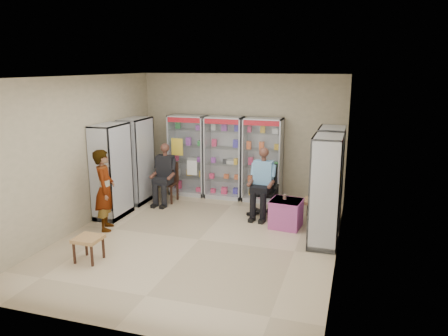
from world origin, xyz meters
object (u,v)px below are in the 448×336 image
(wooden_chair, at_px, (167,182))
(standing_man, at_px, (105,190))
(woven_stool_b, at_px, (89,249))
(cabinet_right_far, at_px, (330,177))
(cabinet_back_mid, at_px, (224,158))
(cabinet_right_near, at_px, (325,191))
(cabinet_back_right, at_px, (263,160))
(seated_shopkeeper, at_px, (264,184))
(pink_trunk, at_px, (286,214))
(cabinet_left_near, at_px, (112,171))
(woven_stool_a, at_px, (312,210))
(cabinet_left_far, at_px, (137,161))
(cabinet_back_left, at_px, (188,155))
(office_chair, at_px, (264,190))

(wooden_chair, xyz_separation_m, standing_man, (-0.40, -2.03, 0.34))
(woven_stool_b, bearing_deg, cabinet_right_far, 39.21)
(cabinet_back_mid, height_order, wooden_chair, cabinet_back_mid)
(cabinet_right_near, bearing_deg, cabinet_back_mid, 49.16)
(cabinet_back_right, height_order, cabinet_right_far, same)
(cabinet_right_far, height_order, cabinet_right_near, same)
(seated_shopkeeper, xyz_separation_m, pink_trunk, (0.59, -0.55, -0.42))
(pink_trunk, bearing_deg, seated_shopkeeper, 137.06)
(cabinet_right_near, xyz_separation_m, cabinet_left_near, (-4.46, 0.20, 0.00))
(cabinet_right_near, height_order, woven_stool_a, cabinet_right_near)
(cabinet_back_right, distance_m, cabinet_left_far, 2.98)
(cabinet_right_near, bearing_deg, cabinet_back_right, 36.16)
(cabinet_back_left, xyz_separation_m, cabinet_left_near, (-0.93, -2.03, 0.00))
(cabinet_right_far, xyz_separation_m, office_chair, (-1.38, 0.14, -0.45))
(cabinet_back_right, bearing_deg, cabinet_left_near, -144.35)
(office_chair, height_order, woven_stool_b, office_chair)
(cabinet_right_far, relative_size, standing_man, 1.24)
(wooden_chair, height_order, seated_shopkeeper, seated_shopkeeper)
(cabinet_back_left, bearing_deg, cabinet_right_far, -17.75)
(seated_shopkeeper, bearing_deg, cabinet_back_right, 107.90)
(cabinet_back_mid, bearing_deg, standing_man, -120.12)
(cabinet_back_left, bearing_deg, cabinet_back_mid, 0.00)
(cabinet_back_right, bearing_deg, wooden_chair, -161.25)
(cabinet_back_left, xyz_separation_m, standing_man, (-0.65, -2.76, -0.19))
(cabinet_back_mid, xyz_separation_m, standing_man, (-1.60, -2.76, -0.19))
(cabinet_back_left, relative_size, standing_man, 1.24)
(seated_shopkeeper, bearing_deg, woven_stool_a, 5.23)
(cabinet_back_mid, distance_m, woven_stool_a, 2.59)
(cabinet_left_far, height_order, office_chair, cabinet_left_far)
(cabinet_back_right, xyz_separation_m, cabinet_left_far, (-2.83, -0.93, 0.00))
(seated_shopkeeper, bearing_deg, pink_trunk, -38.75)
(cabinet_back_mid, relative_size, woven_stool_b, 4.76)
(seated_shopkeeper, bearing_deg, cabinet_right_near, -36.74)
(cabinet_back_mid, xyz_separation_m, seated_shopkeeper, (1.20, -1.04, -0.29))
(pink_trunk, height_order, standing_man, standing_man)
(cabinet_left_far, xyz_separation_m, woven_stool_a, (4.13, -0.09, -0.78))
(cabinet_back_left, distance_m, office_chair, 2.41)
(cabinet_right_far, distance_m, standing_man, 4.49)
(cabinet_right_near, xyz_separation_m, cabinet_left_far, (-4.46, 1.30, 0.00))
(cabinet_right_near, bearing_deg, pink_trunk, 50.67)
(pink_trunk, relative_size, woven_stool_a, 1.33)
(cabinet_left_far, xyz_separation_m, woven_stool_b, (0.79, -3.19, -0.79))
(cabinet_back_mid, relative_size, wooden_chair, 2.13)
(cabinet_back_mid, distance_m, pink_trunk, 2.50)
(seated_shopkeeper, height_order, woven_stool_b, seated_shopkeeper)
(wooden_chair, bearing_deg, seated_shopkeeper, -7.26)
(seated_shopkeeper, height_order, pink_trunk, seated_shopkeeper)
(pink_trunk, relative_size, standing_man, 0.36)
(pink_trunk, bearing_deg, woven_stool_a, 51.28)
(wooden_chair, xyz_separation_m, seated_shopkeeper, (2.40, -0.31, 0.24))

